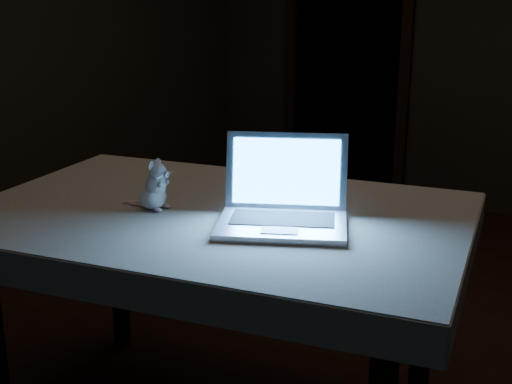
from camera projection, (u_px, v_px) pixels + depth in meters
The scene contains 7 objects.
floor at pixel (308, 355), 3.01m from camera, with size 5.00×5.00×0.00m, color black.
back_wall at pixel (495, 28), 4.64m from camera, with size 4.50×0.04×2.60m, color black.
doorway at pixel (347, 54), 5.29m from camera, with size 1.06×0.36×2.13m, color black, non-canonical shape.
table at pixel (218, 324), 2.42m from camera, with size 1.54×0.99×0.83m, color black, non-canonical shape.
tablecloth at pixel (216, 230), 2.28m from camera, with size 1.65×1.10×0.11m, color #BBAE9A, non-canonical shape.
laptop at pixel (282, 187), 2.09m from camera, with size 0.40×0.35×0.27m, color silver, non-canonical shape.
plush_mouse at pixel (153, 185), 2.29m from camera, with size 0.12×0.12×0.17m, color silver, non-canonical shape.
Camera 1 is at (1.30, -2.36, 1.55)m, focal length 48.00 mm.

